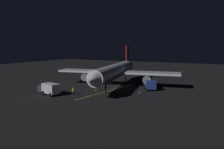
{
  "coord_description": "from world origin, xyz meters",
  "views": [
    {
      "loc": [
        -24.86,
        49.6,
        10.63
      ],
      "look_at": [
        0.0,
        2.0,
        3.5
      ],
      "focal_mm": 34.48,
      "sensor_mm": 36.0,
      "label": 1
    }
  ],
  "objects_px": {
    "baggage_truck": "(49,89)",
    "ground_crew_worker": "(73,91)",
    "traffic_cone_near_right": "(96,90)",
    "airliner": "(116,71)",
    "catering_truck": "(150,84)",
    "traffic_cone_near_left": "(140,92)"
  },
  "relations": [
    {
      "from": "airliner",
      "to": "baggage_truck",
      "type": "distance_m",
      "value": 17.99
    },
    {
      "from": "ground_crew_worker",
      "to": "airliner",
      "type": "bearing_deg",
      "value": -105.35
    },
    {
      "from": "catering_truck",
      "to": "ground_crew_worker",
      "type": "relative_size",
      "value": 3.76
    },
    {
      "from": "baggage_truck",
      "to": "ground_crew_worker",
      "type": "bearing_deg",
      "value": -157.8
    },
    {
      "from": "ground_crew_worker",
      "to": "traffic_cone_near_right",
      "type": "bearing_deg",
      "value": -108.63
    },
    {
      "from": "traffic_cone_near_right",
      "to": "catering_truck",
      "type": "bearing_deg",
      "value": -143.01
    },
    {
      "from": "airliner",
      "to": "traffic_cone_near_left",
      "type": "height_order",
      "value": "airliner"
    },
    {
      "from": "airliner",
      "to": "catering_truck",
      "type": "bearing_deg",
      "value": -176.27
    },
    {
      "from": "baggage_truck",
      "to": "catering_truck",
      "type": "height_order",
      "value": "baggage_truck"
    },
    {
      "from": "baggage_truck",
      "to": "traffic_cone_near_left",
      "type": "bearing_deg",
      "value": -148.44
    },
    {
      "from": "ground_crew_worker",
      "to": "traffic_cone_near_left",
      "type": "distance_m",
      "value": 14.95
    },
    {
      "from": "airliner",
      "to": "ground_crew_worker",
      "type": "bearing_deg",
      "value": 74.65
    },
    {
      "from": "traffic_cone_near_left",
      "to": "traffic_cone_near_right",
      "type": "height_order",
      "value": "same"
    },
    {
      "from": "catering_truck",
      "to": "traffic_cone_near_left",
      "type": "relative_size",
      "value": 11.89
    },
    {
      "from": "traffic_cone_near_left",
      "to": "traffic_cone_near_right",
      "type": "bearing_deg",
      "value": 13.52
    },
    {
      "from": "airliner",
      "to": "baggage_truck",
      "type": "height_order",
      "value": "airliner"
    },
    {
      "from": "ground_crew_worker",
      "to": "traffic_cone_near_right",
      "type": "xyz_separation_m",
      "value": [
        -2.05,
        -6.09,
        -0.64
      ]
    },
    {
      "from": "ground_crew_worker",
      "to": "traffic_cone_near_right",
      "type": "height_order",
      "value": "ground_crew_worker"
    },
    {
      "from": "airliner",
      "to": "traffic_cone_near_right",
      "type": "relative_size",
      "value": 65.92
    },
    {
      "from": "catering_truck",
      "to": "baggage_truck",
      "type": "bearing_deg",
      "value": 42.44
    },
    {
      "from": "airliner",
      "to": "ground_crew_worker",
      "type": "distance_m",
      "value": 14.38
    },
    {
      "from": "baggage_truck",
      "to": "traffic_cone_near_right",
      "type": "distance_m",
      "value": 10.75
    }
  ]
}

